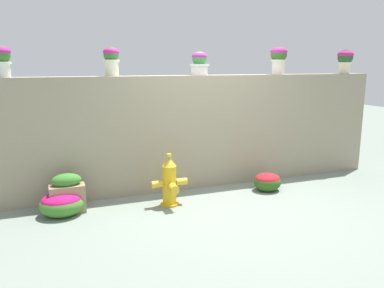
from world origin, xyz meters
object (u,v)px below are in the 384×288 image
(potted_plant_0, at_px, (1,58))
(flower_bush_left, at_px, (62,203))
(fire_hydrant, at_px, (170,183))
(flower_bush_right, at_px, (267,181))
(potted_plant_3, at_px, (279,57))
(potted_plant_1, at_px, (111,59))
(potted_plant_4, at_px, (345,59))
(potted_plant_2, at_px, (199,63))
(planter_box, at_px, (67,194))

(potted_plant_0, height_order, flower_bush_left, potted_plant_0)
(fire_hydrant, distance_m, flower_bush_right, 1.63)
(potted_plant_3, relative_size, flower_bush_right, 1.06)
(potted_plant_1, relative_size, fire_hydrant, 0.56)
(potted_plant_1, height_order, potted_plant_4, potted_plant_4)
(potted_plant_4, relative_size, fire_hydrant, 0.57)
(fire_hydrant, bearing_deg, potted_plant_0, 159.73)
(potted_plant_1, xyz_separation_m, potted_plant_3, (2.75, -0.03, 0.04))
(potted_plant_3, bearing_deg, fire_hydrant, -161.01)
(potted_plant_1, bearing_deg, flower_bush_right, -16.95)
(potted_plant_2, height_order, fire_hydrant, potted_plant_2)
(potted_plant_2, bearing_deg, potted_plant_4, -0.45)
(potted_plant_4, xyz_separation_m, planter_box, (-4.85, -0.47, -1.78))
(flower_bush_left, bearing_deg, potted_plant_4, 6.55)
(fire_hydrant, bearing_deg, flower_bush_left, 173.59)
(potted_plant_3, xyz_separation_m, potted_plant_4, (1.37, -0.01, -0.02))
(potted_plant_2, relative_size, flower_bush_right, 0.83)
(flower_bush_right, bearing_deg, potted_plant_4, 18.71)
(potted_plant_0, height_order, flower_bush_right, potted_plant_0)
(potted_plant_0, bearing_deg, potted_plant_2, -0.01)
(potted_plant_2, bearing_deg, potted_plant_1, 179.41)
(flower_bush_left, bearing_deg, potted_plant_2, 15.28)
(potted_plant_2, bearing_deg, flower_bush_left, -164.72)
(potted_plant_0, height_order, fire_hydrant, potted_plant_0)
(potted_plant_1, relative_size, potted_plant_2, 1.14)
(potted_plant_1, relative_size, flower_bush_right, 0.95)
(potted_plant_0, relative_size, fire_hydrant, 0.56)
(potted_plant_1, relative_size, potted_plant_3, 0.89)
(fire_hydrant, bearing_deg, planter_box, 169.35)
(potted_plant_1, distance_m, planter_box, 1.97)
(potted_plant_2, height_order, planter_box, potted_plant_2)
(potted_plant_3, distance_m, flower_bush_right, 2.08)
(potted_plant_4, bearing_deg, planter_box, -174.43)
(potted_plant_2, distance_m, planter_box, 2.73)
(potted_plant_4, xyz_separation_m, flower_bush_right, (-1.90, -0.64, -1.88))
(fire_hydrant, height_order, flower_bush_left, fire_hydrant)
(potted_plant_2, bearing_deg, fire_hydrant, -134.35)
(potted_plant_1, xyz_separation_m, potted_plant_4, (4.12, -0.04, 0.02))
(fire_hydrant, distance_m, flower_bush_left, 1.44)
(flower_bush_right, bearing_deg, potted_plant_3, 51.19)
(potted_plant_2, xyz_separation_m, fire_hydrant, (-0.73, -0.75, -1.63))
(potted_plant_4, relative_size, flower_bush_right, 0.97)
(potted_plant_4, bearing_deg, potted_plant_1, 179.51)
(potted_plant_1, xyz_separation_m, fire_hydrant, (0.61, -0.76, -1.69))
(flower_bush_right, bearing_deg, potted_plant_2, 143.08)
(planter_box, bearing_deg, flower_bush_left, -130.23)
(potted_plant_3, distance_m, flower_bush_left, 4.07)
(potted_plant_0, height_order, potted_plant_1, same)
(potted_plant_1, bearing_deg, potted_plant_3, -0.52)
(potted_plant_1, relative_size, potted_plant_4, 0.98)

